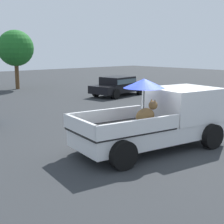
{
  "coord_description": "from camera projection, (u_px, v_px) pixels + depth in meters",
  "views": [
    {
      "loc": [
        -7.58,
        -6.6,
        3.14
      ],
      "look_at": [
        -0.5,
        1.29,
        1.1
      ],
      "focal_mm": 51.89,
      "sensor_mm": 36.0,
      "label": 1
    }
  ],
  "objects": [
    {
      "name": "ground_plane",
      "position": [
        150.0,
        149.0,
        10.38
      ],
      "size": [
        80.0,
        80.0,
        0.0
      ],
      "primitive_type": "plane",
      "color": "#2D3033"
    },
    {
      "name": "parked_sedan_far",
      "position": [
        118.0,
        85.0,
        22.4
      ],
      "size": [
        4.5,
        2.42,
        1.33
      ],
      "rotation": [
        0.0,
        0.0,
        0.14
      ],
      "color": "black",
      "rests_on": "ground"
    },
    {
      "name": "tree_by_lot",
      "position": [
        16.0,
        48.0,
        25.81
      ],
      "size": [
        2.87,
        2.87,
        4.71
      ],
      "color": "brown",
      "rests_on": "ground"
    },
    {
      "name": "pickup_truck_main",
      "position": [
        162.0,
        118.0,
        10.45
      ],
      "size": [
        5.28,
        2.89,
        2.3
      ],
      "rotation": [
        0.0,
        0.0,
        -0.16
      ],
      "color": "black",
      "rests_on": "ground"
    }
  ]
}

